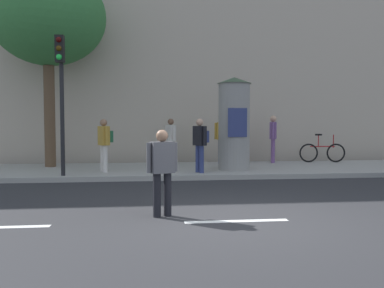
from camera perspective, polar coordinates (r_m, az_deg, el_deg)
The scene contains 14 objects.
ground_plane at distance 7.29m, azimuth 6.13°, elevation -10.48°, with size 80.00×80.00×0.00m, color #2B2B2D.
sidewalk_curb at distance 14.10m, azimuth 0.03°, elevation -3.57°, with size 36.00×4.00×0.15m, color #9E9B93.
lane_markings at distance 7.29m, azimuth 6.13°, elevation -10.45°, with size 25.80×0.16×0.01m.
building_backdrop at distance 19.41m, azimuth -1.63°, elevation 15.10°, with size 36.00×5.00×11.50m, color #B7A893.
traffic_light at distance 12.45m, azimuth -17.53°, elevation 8.16°, with size 0.24×0.45×3.97m.
poster_column at distance 13.50m, azimuth 5.78°, elevation 2.86°, with size 1.11×1.11×2.98m.
street_tree at distance 15.57m, azimuth -19.15°, elevation 16.10°, with size 3.91×3.91×6.80m.
pedestrian_in_dark_shirt at distance 7.49m, azimuth -4.17°, elevation -2.94°, with size 0.56×0.47×1.56m.
pedestrian_near_pole at distance 16.06m, azimuth 11.05°, elevation 1.26°, with size 0.39×0.60×1.79m.
pedestrian_tallest at distance 12.69m, azimuth 1.14°, elevation 0.48°, with size 0.50×0.54×1.65m.
pedestrian_in_light_jacket at distance 15.30m, azimuth 4.33°, elevation 1.21°, with size 0.64×0.35×1.78m.
pedestrian_in_red_top at distance 15.28m, azimuth -2.92°, elevation 0.87°, with size 0.38×0.53×1.67m.
pedestrian_with_backpack at distance 13.20m, azimuth -11.91°, elevation 0.52°, with size 0.50×0.60×1.64m.
bicycle_leaning at distance 16.70m, azimuth 17.42°, elevation -1.08°, with size 1.77×0.23×1.09m.
Camera 1 is at (-1.52, -6.92, 1.71)m, focal length 38.92 mm.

